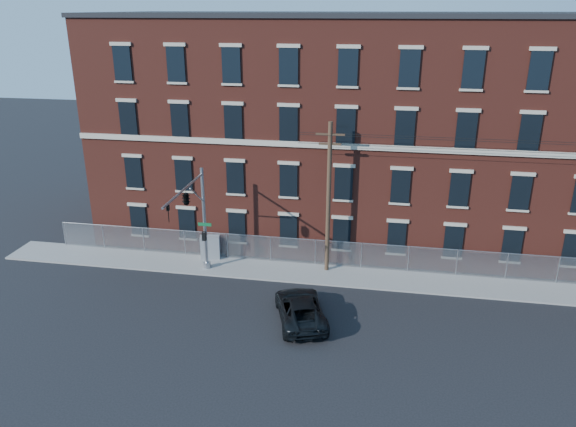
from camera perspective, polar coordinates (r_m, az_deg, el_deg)
The scene contains 8 objects.
ground at distance 32.48m, azimuth -0.63°, elevation -10.10°, with size 140.00×140.00×0.00m, color black.
sidewalk at distance 37.03m, azimuth 19.62°, elevation -7.20°, with size 65.00×3.00×0.12m, color #9A9791.
mill_building at distance 42.76m, azimuth 19.15°, elevation 8.11°, with size 55.30×14.32×16.30m.
chain_link_fence at distance 37.76m, azimuth 19.51°, elevation -4.95°, with size 59.06×0.06×1.85m.
traffic_signal_mast at distance 33.58m, azimuth -10.09°, elevation 0.80°, with size 0.90×6.75×7.00m.
utility_pole_near at distance 35.04m, azimuth 4.24°, elevation 1.83°, with size 1.80×0.28×10.00m.
pickup_truck at distance 31.26m, azimuth 1.31°, elevation -9.86°, with size 2.46×5.33×1.48m, color black.
utility_cabinet at distance 38.64m, azimuth -8.10°, elevation -3.48°, with size 1.32×0.66×1.65m, color gray.
Camera 1 is at (5.20, -27.43, 16.60)m, focal length 34.17 mm.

